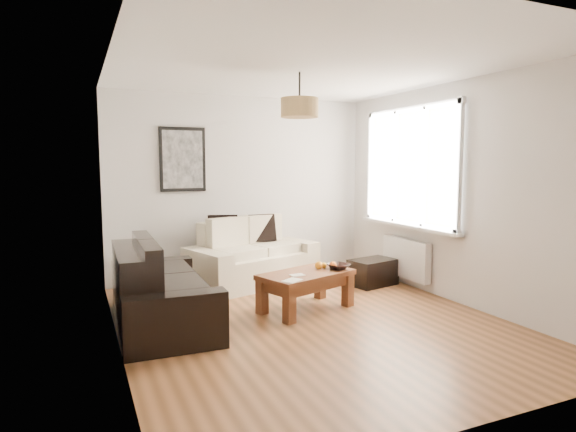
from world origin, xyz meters
name	(u,v)px	position (x,y,z in m)	size (l,w,h in m)	color
floor	(311,321)	(0.00, 0.00, 0.00)	(4.50, 4.50, 0.00)	brown
ceiling	(312,67)	(0.00, 0.00, 2.60)	(3.80, 4.50, 0.00)	white
wall_back	(242,188)	(0.00, 2.25, 1.30)	(3.80, 0.04, 2.60)	silver
wall_front	(481,221)	(0.00, -2.25, 1.30)	(3.80, 0.04, 2.60)	silver
wall_left	(115,204)	(-1.90, 0.00, 1.30)	(0.04, 4.50, 2.60)	silver
wall_right	(456,193)	(1.90, 0.00, 1.30)	(0.04, 4.50, 2.60)	silver
window_bay	(411,167)	(1.86, 0.80, 1.60)	(0.14, 1.90, 1.60)	white
radiator	(406,258)	(1.82, 0.80, 0.38)	(0.10, 0.90, 0.52)	white
poster	(183,159)	(-0.85, 2.22, 1.70)	(0.62, 0.04, 0.87)	black
pendant_shade	(299,108)	(0.00, 0.30, 2.23)	(0.40, 0.40, 0.20)	tan
loveseat_cream	(253,253)	(-0.01, 1.78, 0.42)	(1.70, 0.93, 0.85)	beige
sofa_leather	(162,286)	(-1.43, 0.55, 0.40)	(1.85, 0.90, 0.80)	black
coffee_table	(306,291)	(0.13, 0.38, 0.22)	(1.06, 0.58, 0.43)	brown
ottoman	(373,272)	(1.45, 1.03, 0.18)	(0.62, 0.40, 0.35)	black
cushion_left	(223,230)	(-0.37, 1.99, 0.74)	(0.41, 0.13, 0.41)	black
cushion_right	(261,228)	(0.20, 1.99, 0.73)	(0.39, 0.12, 0.39)	black
fruit_bowl	(339,266)	(0.54, 0.38, 0.46)	(0.25, 0.25, 0.06)	black
orange_a	(324,265)	(0.39, 0.46, 0.47)	(0.07, 0.07, 0.07)	orange
orange_b	(333,265)	(0.49, 0.43, 0.47)	(0.09, 0.09, 0.09)	orange
orange_c	(319,265)	(0.34, 0.48, 0.47)	(0.09, 0.09, 0.09)	orange
papers	(292,280)	(-0.18, 0.08, 0.44)	(0.20, 0.14, 0.01)	white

